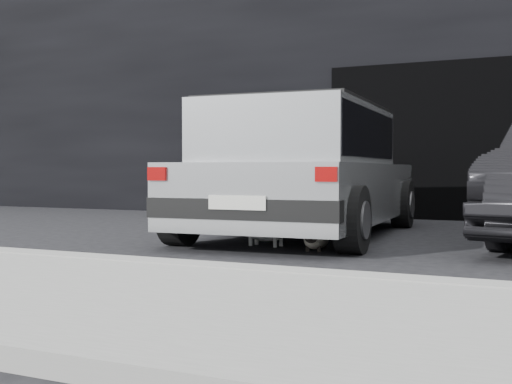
% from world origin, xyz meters
% --- Properties ---
extents(ground, '(80.00, 80.00, 0.00)m').
position_xyz_m(ground, '(0.00, 0.00, 0.00)').
color(ground, black).
rests_on(ground, ground).
extents(building_facade, '(34.00, 4.00, 5.00)m').
position_xyz_m(building_facade, '(1.00, 6.00, 2.50)').
color(building_facade, black).
rests_on(building_facade, ground).
extents(garage_opening, '(4.00, 0.10, 2.60)m').
position_xyz_m(garage_opening, '(1.00, 3.99, 1.30)').
color(garage_opening, black).
rests_on(garage_opening, ground).
extents(curb, '(18.00, 0.25, 0.12)m').
position_xyz_m(curb, '(1.00, -2.60, 0.06)').
color(curb, gray).
rests_on(curb, ground).
extents(sidewalk, '(18.00, 2.20, 0.11)m').
position_xyz_m(sidewalk, '(1.00, -3.80, 0.06)').
color(sidewalk, gray).
rests_on(sidewalk, ground).
extents(silver_hatchback, '(2.36, 4.51, 1.63)m').
position_xyz_m(silver_hatchback, '(-0.31, 0.67, 0.89)').
color(silver_hatchback, '#B6B9BB').
rests_on(silver_hatchback, ground).
extents(cat_siamese, '(0.29, 0.71, 0.25)m').
position_xyz_m(cat_siamese, '(0.29, -0.63, 0.11)').
color(cat_siamese, beige).
rests_on(cat_siamese, ground).
extents(cat_white, '(0.78, 0.32, 0.36)m').
position_xyz_m(cat_white, '(-0.29, -0.49, 0.18)').
color(cat_white, white).
rests_on(cat_white, ground).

